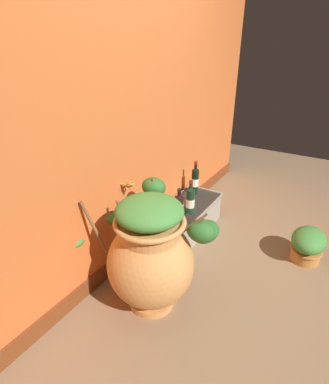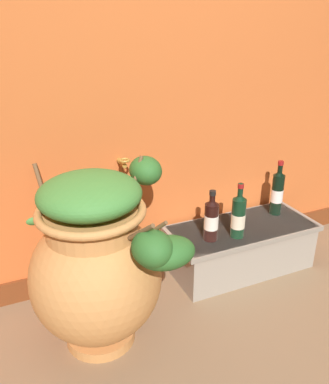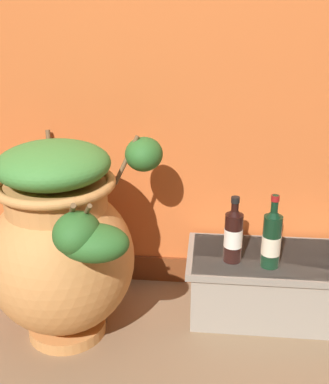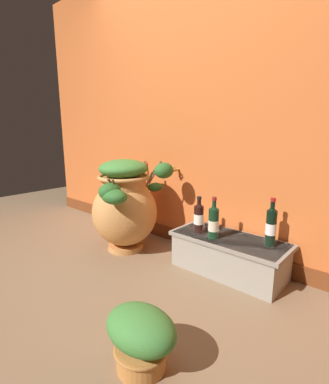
% 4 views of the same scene
% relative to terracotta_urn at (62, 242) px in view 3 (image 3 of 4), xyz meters
% --- Properties ---
extents(back_wall, '(4.40, 0.33, 2.60)m').
position_rel_terracotta_urn_xyz_m(back_wall, '(0.41, 0.54, 0.87)').
color(back_wall, '#D6662D').
rests_on(back_wall, ground_plane).
extents(terracotta_urn, '(0.68, 0.96, 0.83)m').
position_rel_terracotta_urn_xyz_m(terracotta_urn, '(0.00, 0.00, 0.00)').
color(terracotta_urn, '#D68E4C').
rests_on(terracotta_urn, ground_plane).
extents(stone_ledge, '(0.88, 0.39, 0.28)m').
position_rel_terracotta_urn_xyz_m(stone_ledge, '(0.92, 0.23, -0.27)').
color(stone_ledge, '#9E9384').
rests_on(stone_ledge, ground_plane).
extents(wine_bottle_left, '(0.08, 0.08, 0.29)m').
position_rel_terracotta_urn_xyz_m(wine_bottle_left, '(0.68, 0.17, -0.01)').
color(wine_bottle_left, black).
rests_on(wine_bottle_left, stone_ledge).
extents(wine_bottle_middle, '(0.08, 0.08, 0.32)m').
position_rel_terracotta_urn_xyz_m(wine_bottle_middle, '(0.83, 0.14, -0.01)').
color(wine_bottle_middle, black).
rests_on(wine_bottle_middle, stone_ledge).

